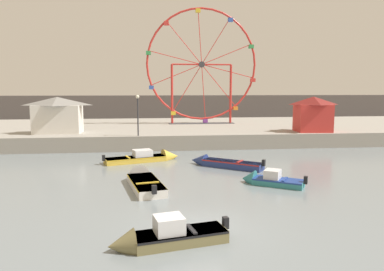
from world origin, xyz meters
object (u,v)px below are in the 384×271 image
at_px(motorboat_teal_painted, 268,180).
at_px(carnival_booth_red_striped, 313,113).
at_px(carnival_booth_white_ticket, 58,114).
at_px(motorboat_navy_blue, 221,163).
at_px(ferris_wheel_red_frame, 202,66).
at_px(motorboat_white_red_stripe, 142,180).
at_px(promenade_lamp_near, 138,109).
at_px(motorboat_mustard_yellow, 149,157).
at_px(motorboat_olive_wood, 162,237).

bearing_deg(motorboat_teal_painted, carnival_booth_red_striped, -90.76).
relative_size(motorboat_teal_painted, carnival_booth_white_ticket, 0.78).
xyz_separation_m(motorboat_navy_blue, ferris_wheel_red_frame, (1.13, 18.40, 8.03)).
relative_size(carnival_booth_white_ticket, carnival_booth_red_striped, 1.26).
relative_size(motorboat_teal_painted, motorboat_white_red_stripe, 0.65).
bearing_deg(motorboat_white_red_stripe, motorboat_teal_painted, -108.15).
height_order(carnival_booth_red_striped, promenade_lamp_near, promenade_lamp_near).
bearing_deg(motorboat_teal_painted, motorboat_white_red_stripe, 25.82).
distance_m(motorboat_teal_painted, carnival_booth_red_striped, 17.05).
bearing_deg(motorboat_mustard_yellow, carnival_booth_white_ticket, 120.26).
xyz_separation_m(motorboat_white_red_stripe, promenade_lamp_near, (-0.60, 11.83, 3.57)).
relative_size(motorboat_navy_blue, carnival_booth_red_striped, 1.36).
bearing_deg(ferris_wheel_red_frame, motorboat_olive_wood, -100.54).
distance_m(motorboat_navy_blue, motorboat_teal_painted, 5.49).
bearing_deg(carnival_booth_red_striped, promenade_lamp_near, -170.50).
bearing_deg(carnival_booth_red_striped, motorboat_white_red_stripe, -136.52).
bearing_deg(motorboat_white_red_stripe, carnival_booth_red_striped, -63.01).
xyz_separation_m(motorboat_white_red_stripe, carnival_booth_red_striped, (16.56, 13.22, 2.95)).
bearing_deg(motorboat_navy_blue, promenade_lamp_near, -13.84).
bearing_deg(carnival_booth_red_striped, motorboat_teal_painted, -118.24).
bearing_deg(promenade_lamp_near, motorboat_olive_wood, -85.85).
relative_size(motorboat_mustard_yellow, motorboat_white_red_stripe, 1.06).
height_order(motorboat_teal_painted, motorboat_olive_wood, motorboat_olive_wood).
bearing_deg(ferris_wheel_red_frame, motorboat_mustard_yellow, -112.09).
xyz_separation_m(motorboat_teal_painted, carnival_booth_white_ticket, (-15.68, 15.63, 2.91)).
bearing_deg(motorboat_olive_wood, motorboat_navy_blue, -122.13).
bearing_deg(motorboat_olive_wood, motorboat_teal_painted, -141.95).
bearing_deg(motorboat_mustard_yellow, carnival_booth_red_striped, 2.82).
distance_m(ferris_wheel_red_frame, carnival_booth_red_striped, 14.60).
distance_m(motorboat_navy_blue, carnival_booth_red_striped, 14.41).
height_order(motorboat_teal_painted, ferris_wheel_red_frame, ferris_wheel_red_frame).
xyz_separation_m(motorboat_navy_blue, motorboat_white_red_stripe, (-5.60, -4.34, -0.02)).
relative_size(motorboat_olive_wood, carnival_booth_white_ticket, 0.96).
xyz_separation_m(motorboat_navy_blue, promenade_lamp_near, (-6.20, 7.49, 3.55)).
relative_size(carnival_booth_red_striped, promenade_lamp_near, 1.03).
distance_m(motorboat_navy_blue, carnival_booth_white_ticket, 17.62).
distance_m(motorboat_mustard_yellow, ferris_wheel_red_frame, 18.73).
bearing_deg(ferris_wheel_red_frame, carnival_booth_red_striped, -44.08).
bearing_deg(promenade_lamp_near, ferris_wheel_red_frame, 56.09).
height_order(motorboat_white_red_stripe, motorboat_olive_wood, motorboat_olive_wood).
distance_m(motorboat_mustard_yellow, promenade_lamp_near, 6.02).
relative_size(ferris_wheel_red_frame, promenade_lamp_near, 3.74).
bearing_deg(motorboat_navy_blue, carnival_booth_white_ticket, -0.36).
relative_size(motorboat_navy_blue, motorboat_teal_painted, 1.39).
relative_size(motorboat_navy_blue, motorboat_olive_wood, 1.13).
bearing_deg(promenade_lamp_near, motorboat_mustard_yellow, -78.54).
distance_m(carnival_booth_white_ticket, promenade_lamp_near, 8.27).
distance_m(carnival_booth_white_ticket, carnival_booth_red_striped, 24.90).
height_order(carnival_booth_white_ticket, promenade_lamp_near, promenade_lamp_near).
bearing_deg(ferris_wheel_red_frame, carnival_booth_white_ticket, -152.10).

